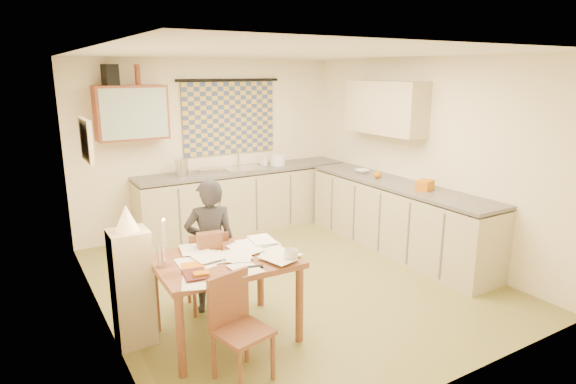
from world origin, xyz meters
TOP-DOWN VIEW (x-y plane):
  - floor at (0.00, 0.00)m, footprint 4.00×4.50m
  - ceiling at (0.00, 0.00)m, footprint 4.00×4.50m
  - wall_back at (0.00, 2.26)m, footprint 4.00×0.02m
  - wall_front at (0.00, -2.26)m, footprint 4.00×0.02m
  - wall_left at (-2.01, 0.00)m, footprint 0.02×4.50m
  - wall_right at (2.01, 0.00)m, footprint 0.02×4.50m
  - window_blind at (0.30, 2.22)m, footprint 1.45×0.03m
  - curtain_rod at (0.30, 2.20)m, footprint 1.60×0.04m
  - wall_cabinet at (-1.15, 2.08)m, footprint 0.90×0.34m
  - wall_cabinet_glass at (-1.15, 1.91)m, footprint 0.84×0.02m
  - upper_cabinet_right at (1.83, 0.55)m, footprint 0.34×1.30m
  - framed_print at (-1.97, 0.40)m, footprint 0.04×0.50m
  - print_canvas at (-1.95, 0.40)m, footprint 0.01×0.42m
  - counter_back at (0.43, 1.95)m, footprint 3.30×0.62m
  - counter_right at (1.70, 0.08)m, footprint 0.62×2.95m
  - stove at (1.70, -1.03)m, footprint 0.56×0.56m
  - sink at (0.39, 1.95)m, footprint 0.59×0.50m
  - tap at (0.38, 2.13)m, footprint 0.04×0.04m
  - dish_rack at (-0.13, 1.95)m, footprint 0.43×0.39m
  - kettle at (-0.56, 1.95)m, footprint 0.22×0.22m
  - mixing_bowl at (0.97, 1.95)m, footprint 0.29×0.29m
  - soap_bottle at (0.75, 2.00)m, footprint 0.13×0.13m
  - bowl at (1.70, 0.82)m, footprint 0.27×0.27m
  - orange_bag at (1.70, -0.36)m, footprint 0.26×0.23m
  - fruit_orange at (1.65, 0.44)m, footprint 0.10×0.10m
  - speaker at (-1.37, 2.08)m, footprint 0.19×0.22m
  - bottle_green at (-1.34, 2.08)m, footprint 0.09×0.09m
  - bottle_brown at (-1.03, 2.08)m, footprint 0.09×0.09m
  - dining_table at (-1.12, -0.75)m, footprint 1.20×0.93m
  - chair_far at (-1.06, -0.16)m, footprint 0.43×0.43m
  - chair_near at (-1.26, -1.38)m, footprint 0.45×0.45m
  - person at (-1.03, -0.22)m, footprint 0.67×0.59m
  - shelf_stand at (-1.84, -0.42)m, footprint 0.32×0.30m
  - lampshade at (-1.84, -0.42)m, footprint 0.20×0.20m
  - letter_rack at (-1.15, -0.49)m, footprint 0.23×0.13m
  - mug at (-0.65, -1.10)m, footprint 0.13×0.13m
  - magazine at (-1.56, -0.97)m, footprint 0.25×0.29m
  - book at (-1.52, -0.83)m, footprint 0.26×0.30m
  - orange_box at (-1.43, -1.02)m, footprint 0.13×0.10m
  - eyeglasses at (-0.99, -1.08)m, footprint 0.14×0.08m
  - candle_holder at (-1.64, -0.65)m, footprint 0.07×0.07m
  - candle at (-1.60, -0.66)m, footprint 0.03×0.03m
  - candle_flame at (-1.61, -0.69)m, footprint 0.02×0.02m
  - papers at (-1.01, -0.74)m, footprint 1.14×0.99m

SIDE VIEW (x-z plane):
  - floor at x=0.00m, z-range -0.02..0.00m
  - chair_near at x=-1.26m, z-range -0.16..0.67m
  - chair_far at x=-1.06m, z-range -0.16..0.67m
  - dining_table at x=-1.12m, z-range 0.00..0.75m
  - stove at x=1.70m, z-range 0.00..0.87m
  - counter_right at x=1.70m, z-range -0.01..0.91m
  - counter_back at x=0.43m, z-range -0.01..0.91m
  - shelf_stand at x=-1.84m, z-range 0.00..1.03m
  - person at x=-1.03m, z-range 0.00..1.35m
  - eyeglasses at x=-0.99m, z-range 0.75..0.77m
  - book at x=-1.52m, z-range 0.75..0.77m
  - magazine at x=-1.56m, z-range 0.75..0.77m
  - papers at x=-1.01m, z-range 0.75..0.78m
  - orange_box at x=-1.43m, z-range 0.75..0.79m
  - mug at x=-0.65m, z-range 0.75..0.85m
  - letter_rack at x=-1.15m, z-range 0.75..0.91m
  - candle_holder at x=-1.64m, z-range 0.75..0.93m
  - sink at x=0.39m, z-range 0.83..0.93m
  - bowl at x=1.70m, z-range 0.92..0.97m
  - dish_rack at x=-0.13m, z-range 0.92..0.98m
  - fruit_orange at x=1.65m, z-range 0.92..1.02m
  - orange_bag at x=1.70m, z-range 0.92..1.04m
  - mixing_bowl at x=0.97m, z-range 0.92..1.08m
  - soap_bottle at x=0.75m, z-range 0.92..1.09m
  - kettle at x=-0.56m, z-range 0.92..1.16m
  - candle at x=-1.60m, z-range 0.93..1.15m
  - tap at x=0.38m, z-range 0.92..1.20m
  - lampshade at x=-1.84m, z-range 1.03..1.25m
  - candle_flame at x=-1.61m, z-range 1.15..1.17m
  - wall_back at x=0.00m, z-range 0.00..2.50m
  - wall_front at x=0.00m, z-range 0.00..2.50m
  - wall_left at x=-2.01m, z-range 0.00..2.50m
  - wall_right at x=2.01m, z-range 0.00..2.50m
  - window_blind at x=0.30m, z-range 1.12..2.17m
  - framed_print at x=-1.97m, z-range 1.50..1.90m
  - print_canvas at x=-1.95m, z-range 1.54..1.86m
  - wall_cabinet at x=-1.15m, z-range 1.45..2.15m
  - wall_cabinet_glass at x=-1.15m, z-range 1.48..2.12m
  - upper_cabinet_right at x=1.83m, z-range 1.50..2.20m
  - curtain_rod at x=0.30m, z-range 2.18..2.22m
  - speaker at x=-1.37m, z-range 2.15..2.41m
  - bottle_green at x=-1.34m, z-range 2.15..2.41m
  - bottle_brown at x=-1.03m, z-range 2.15..2.41m
  - ceiling at x=0.00m, z-range 2.50..2.52m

